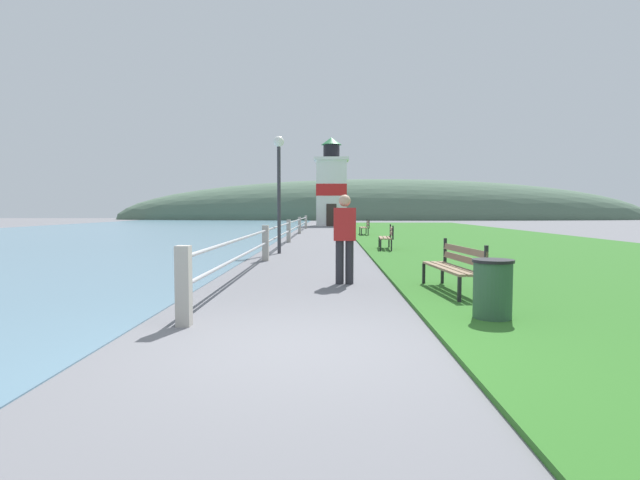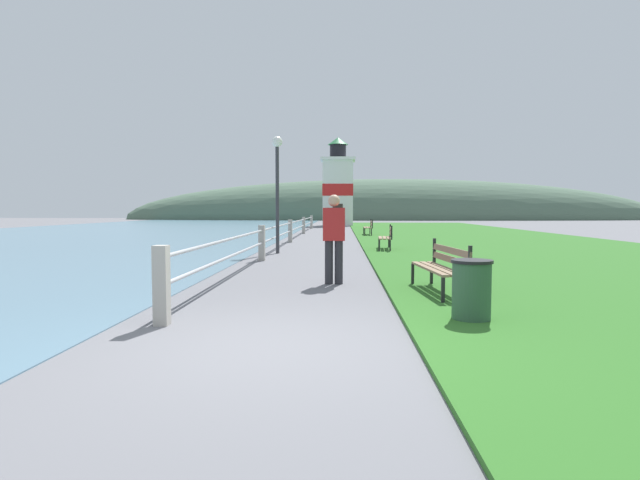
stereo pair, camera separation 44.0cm
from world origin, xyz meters
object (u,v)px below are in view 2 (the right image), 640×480
object	(u,v)px
park_bench_near	(442,264)
lamp_post	(277,173)
person_strolling	(334,236)
trash_bin	(471,291)
park_bench_far	(369,226)
park_bench_midway	(387,236)
lighthouse	(338,188)

from	to	relation	value
park_bench_near	lamp_post	xyz separation A→B (m)	(-3.92, 8.18, 2.20)
person_strolling	trash_bin	xyz separation A→B (m)	(1.86, -3.39, -0.55)
person_strolling	park_bench_far	bearing A→B (deg)	-6.22
park_bench_far	park_bench_midway	bearing A→B (deg)	91.08
lighthouse	park_bench_far	bearing A→B (deg)	-83.80
park_bench_near	lighthouse	world-z (taller)	lighthouse
lighthouse	park_bench_near	bearing A→B (deg)	-86.83
lamp_post	park_bench_midway	bearing A→B (deg)	17.51
park_bench_far	person_strolling	bearing A→B (deg)	85.35
trash_bin	person_strolling	bearing A→B (deg)	118.74
person_strolling	lamp_post	bearing A→B (deg)	15.39
lighthouse	trash_bin	distance (m)	39.50
park_bench_midway	lighthouse	world-z (taller)	lighthouse
park_bench_midway	park_bench_near	bearing A→B (deg)	94.44
person_strolling	lamp_post	size ratio (longest dim) A/B	0.45
park_bench_far	trash_bin	distance (m)	21.89
lamp_post	trash_bin	bearing A→B (deg)	-69.42
park_bench_midway	trash_bin	size ratio (longest dim) A/B	2.06
lighthouse	trash_bin	world-z (taller)	lighthouse
park_bench_near	person_strolling	xyz separation A→B (m)	(-1.90, 1.24, 0.43)
park_bench_midway	person_strolling	xyz separation A→B (m)	(-1.80, -8.15, 0.43)
park_bench_near	trash_bin	bearing A→B (deg)	83.25
park_bench_midway	lighthouse	size ratio (longest dim) A/B	0.21
trash_bin	lamp_post	bearing A→B (deg)	110.58
lighthouse	person_strolling	distance (m)	36.03
lighthouse	lamp_post	bearing A→B (deg)	-93.68
lighthouse	person_strolling	world-z (taller)	lighthouse
park_bench_near	park_bench_far	size ratio (longest dim) A/B	1.05
person_strolling	trash_bin	distance (m)	3.90
trash_bin	park_bench_midway	bearing A→B (deg)	90.27
lighthouse	trash_bin	bearing A→B (deg)	-87.07
park_bench_near	trash_bin	xyz separation A→B (m)	(-0.04, -2.15, -0.12)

